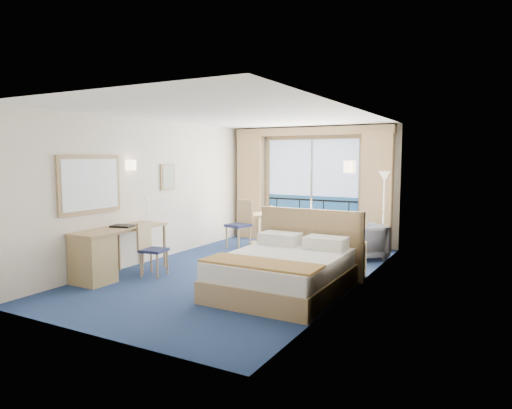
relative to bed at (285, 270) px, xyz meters
name	(u,v)px	position (x,y,z in m)	size (l,w,h in m)	color
floor	(242,272)	(-1.15, 0.69, -0.32)	(6.50, 6.50, 0.00)	navy
room_walls	(241,170)	(-1.15, 0.69, 1.46)	(4.04, 6.54, 2.72)	beige
balcony_door	(311,194)	(-1.16, 3.91, 0.83)	(2.36, 0.03, 2.52)	navy
curtain_left	(251,187)	(-2.70, 3.76, 0.96)	(0.65, 0.22, 2.55)	tan
curtain_right	(377,191)	(0.40, 3.76, 0.96)	(0.65, 0.22, 2.55)	tan
pelmet	(311,131)	(-1.15, 3.79, 2.26)	(3.80, 0.25, 0.18)	tan
mirror	(90,184)	(-3.12, -0.81, 1.23)	(0.05, 1.25, 0.95)	tan
wall_print	(168,177)	(-3.12, 1.14, 1.28)	(0.04, 0.42, 0.52)	tan
sconce_left	(131,165)	(-3.09, 0.09, 1.53)	(0.18, 0.18, 0.18)	#FFDFB2
sconce_right	(350,167)	(0.79, 0.54, 1.53)	(0.18, 0.18, 0.18)	#FFDFB2
bed	(285,270)	(0.00, 0.00, 0.00)	(1.81, 2.15, 1.14)	tan
nightstand	(349,260)	(0.60, 1.22, -0.02)	(0.46, 0.43, 0.60)	tan
phone	(350,239)	(0.61, 1.24, 0.32)	(0.20, 0.16, 0.09)	silver
armchair	(363,241)	(0.41, 2.77, 0.03)	(0.74, 0.76, 0.69)	#4C515D
floor_lamp	(384,192)	(0.73, 3.00, 0.99)	(0.24, 0.24, 1.72)	silver
desk	(99,254)	(-2.84, -0.93, 0.13)	(0.59, 1.73, 0.81)	tan
desk_chair	(150,245)	(-2.40, -0.25, 0.19)	(0.46, 0.45, 0.91)	#20274C
folder	(122,226)	(-2.87, -0.39, 0.51)	(0.35, 0.26, 0.03)	black
desk_lamp	(146,205)	(-2.87, 0.21, 0.81)	(0.11, 0.11, 0.43)	silver
round_table	(258,221)	(-2.17, 3.15, 0.21)	(0.78, 0.78, 0.70)	tan
table_chair_a	(278,224)	(-1.61, 3.05, 0.19)	(0.55, 0.55, 0.90)	#20274C
table_chair_b	(241,221)	(-2.28, 2.57, 0.27)	(0.54, 0.55, 1.05)	#20274C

